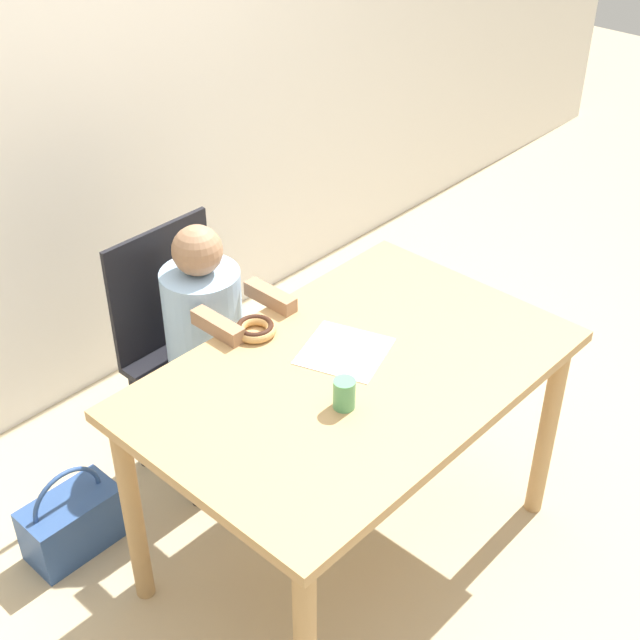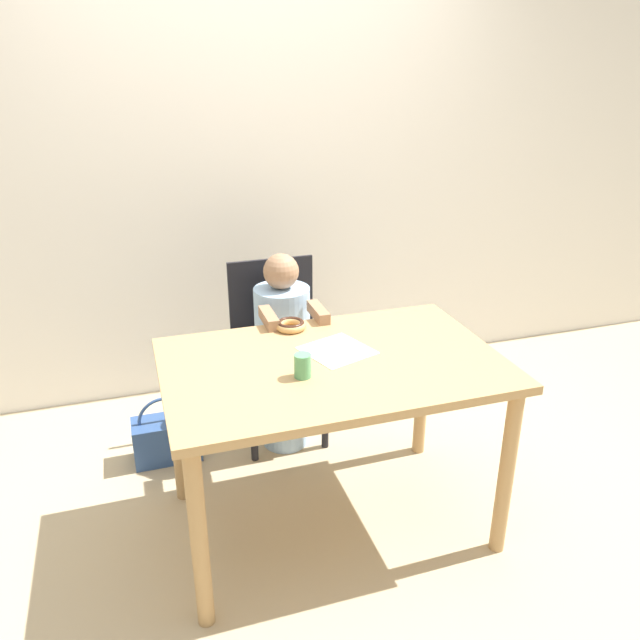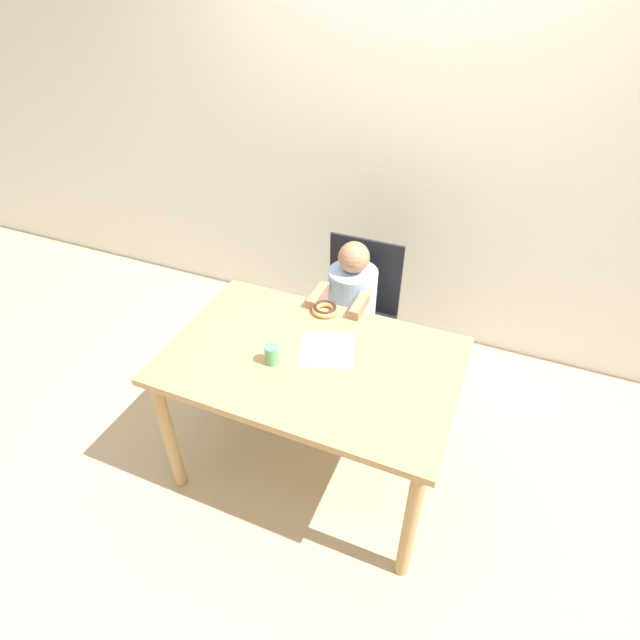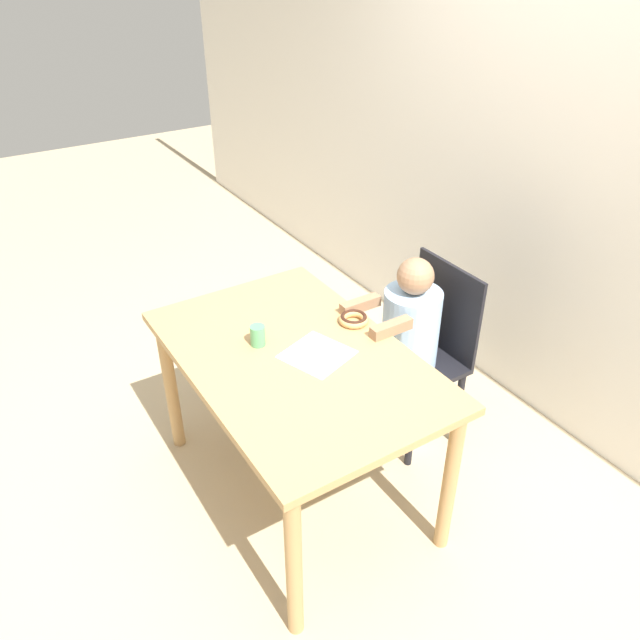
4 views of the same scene
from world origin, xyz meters
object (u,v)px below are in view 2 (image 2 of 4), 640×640
donut (291,325)px  handbag (167,437)px  cup (303,366)px  child_figure (283,355)px  chair (278,348)px

donut → handbag: donut is taller
handbag → cup: bearing=-58.4°
donut → handbag: (-0.55, 0.35, -0.68)m
donut → handbag: size_ratio=0.39×
donut → handbag: bearing=147.8°
child_figure → donut: size_ratio=7.72×
child_figure → donut: (-0.04, -0.30, 0.29)m
donut → child_figure: bearing=82.6°
chair → cup: (-0.11, -0.84, 0.33)m
chair → cup: bearing=-97.5°
child_figure → donut: 0.41m
chair → donut: (-0.04, -0.41, 0.30)m
donut → chair: bearing=84.6°
donut → cup: (-0.07, -0.43, 0.02)m
handbag → donut: bearing=-32.2°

